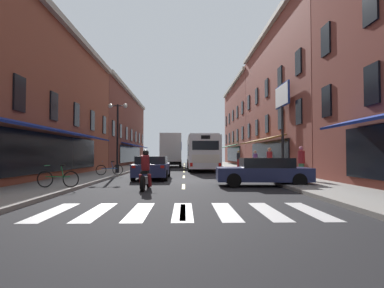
{
  "coord_description": "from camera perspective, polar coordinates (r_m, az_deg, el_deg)",
  "views": [
    {
      "loc": [
        0.04,
        -18.28,
        1.45
      ],
      "look_at": [
        0.7,
        9.88,
        2.4
      ],
      "focal_mm": 30.08,
      "sensor_mm": 36.0,
      "label": 1
    }
  ],
  "objects": [
    {
      "name": "pedestrian_rear",
      "position": [
        25.71,
        11.18,
        -2.94
      ],
      "size": [
        0.36,
        0.36,
        1.64
      ],
      "rotation": [
        0.0,
        0.0,
        2.08
      ],
      "color": "#66387F",
      "rests_on": "sidewalk_right"
    },
    {
      "name": "bicycle_near",
      "position": [
        21.54,
        -14.41,
        -4.4
      ],
      "size": [
        1.69,
        0.52,
        0.91
      ],
      "color": "black",
      "rests_on": "sidewalk_left"
    },
    {
      "name": "motorcycle_rider",
      "position": [
        13.55,
        -8.22,
        -5.06
      ],
      "size": [
        0.62,
        2.07,
        1.66
      ],
      "color": "black",
      "rests_on": "ground"
    },
    {
      "name": "sidewalk_right",
      "position": [
        19.25,
        16.48,
        -5.97
      ],
      "size": [
        3.0,
        80.0,
        0.14
      ],
      "primitive_type": "cube",
      "color": "gray",
      "rests_on": "ground"
    },
    {
      "name": "sidewalk_left",
      "position": [
        19.27,
        -19.4,
        -5.93
      ],
      "size": [
        3.0,
        80.0,
        0.14
      ],
      "primitive_type": "cube",
      "color": "gray",
      "rests_on": "ground"
    },
    {
      "name": "lane_centre_dashes",
      "position": [
        18.09,
        -1.48,
        -6.52
      ],
      "size": [
        0.14,
        73.9,
        0.01
      ],
      "color": "#DBCC4C",
      "rests_on": "ground"
    },
    {
      "name": "storefront_row_right",
      "position": [
        22.95,
        28.8,
        10.16
      ],
      "size": [
        9.44,
        79.9,
        13.3
      ],
      "color": "brown",
      "rests_on": "ground"
    },
    {
      "name": "box_truck",
      "position": [
        38.77,
        -3.72,
        -1.12
      ],
      "size": [
        2.6,
        7.22,
        3.88
      ],
      "color": "black",
      "rests_on": "ground"
    },
    {
      "name": "transit_bus",
      "position": [
        30.26,
        1.7,
        -1.53
      ],
      "size": [
        2.67,
        11.15,
        3.17
      ],
      "color": "white",
      "rests_on": "ground"
    },
    {
      "name": "pedestrian_far",
      "position": [
        33.8,
        8.23,
        -2.6
      ],
      "size": [
        0.36,
        0.36,
        1.75
      ],
      "rotation": [
        0.0,
        0.0,
        2.28
      ],
      "color": "maroon",
      "rests_on": "sidewalk_right"
    },
    {
      "name": "street_lamp_twin",
      "position": [
        24.22,
        -13.07,
        1.7
      ],
      "size": [
        1.42,
        0.32,
        5.08
      ],
      "color": "black",
      "rests_on": "sidewalk_left"
    },
    {
      "name": "sedan_far",
      "position": [
        15.43,
        12.57,
        -4.77
      ],
      "size": [
        4.35,
        2.16,
        1.31
      ],
      "color": "navy",
      "rests_on": "ground"
    },
    {
      "name": "pedestrian_mid",
      "position": [
        21.74,
        13.59,
        -2.91
      ],
      "size": [
        0.36,
        0.36,
        1.78
      ],
      "rotation": [
        0.0,
        0.0,
        5.08
      ],
      "color": "maroon",
      "rests_on": "sidewalk_right"
    },
    {
      "name": "billboard_sign",
      "position": [
        24.06,
        15.72,
        6.66
      ],
      "size": [
        0.4,
        3.03,
        6.37
      ],
      "color": "black",
      "rests_on": "sidewalk_right"
    },
    {
      "name": "sedan_mid",
      "position": [
        49.74,
        -3.39,
        -2.77
      ],
      "size": [
        1.95,
        4.29,
        1.41
      ],
      "color": "#144723",
      "rests_on": "ground"
    },
    {
      "name": "bicycle_mid",
      "position": [
        14.09,
        -22.67,
        -5.65
      ],
      "size": [
        1.71,
        0.48,
        0.91
      ],
      "color": "black",
      "rests_on": "sidewalk_left"
    },
    {
      "name": "sedan_near",
      "position": [
        19.44,
        -7.06,
        -4.12
      ],
      "size": [
        2.0,
        4.74,
        1.37
      ],
      "color": "navy",
      "rests_on": "ground"
    },
    {
      "name": "crosswalk_near",
      "position": [
        8.41,
        -1.64,
        -11.85
      ],
      "size": [
        7.1,
        2.8,
        0.01
      ],
      "color": "silver",
      "rests_on": "ground"
    },
    {
      "name": "ground_plane",
      "position": [
        18.34,
        -1.47,
        -6.63
      ],
      "size": [
        34.8,
        80.0,
        0.1
      ],
      "primitive_type": "cube",
      "color": "black"
    },
    {
      "name": "pedestrian_near",
      "position": [
        18.0,
        18.83,
        -3.01
      ],
      "size": [
        0.44,
        0.52,
        1.77
      ],
      "rotation": [
        0.0,
        0.0,
        2.68
      ],
      "color": "#33663F",
      "rests_on": "sidewalk_right"
    }
  ]
}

